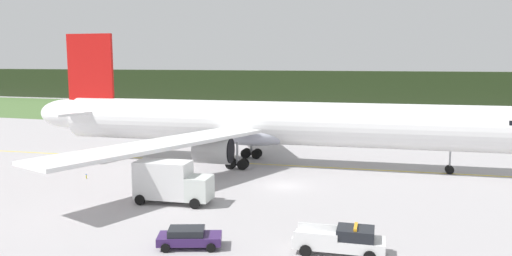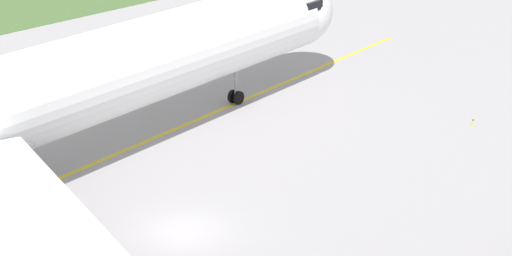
% 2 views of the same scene
% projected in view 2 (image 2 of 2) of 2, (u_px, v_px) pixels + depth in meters
% --- Properties ---
extents(ground, '(320.00, 320.00, 0.00)m').
position_uv_depth(ground, '(183.00, 231.00, 43.21)').
color(ground, '#A5A1A3').
extents(taxiway_centerline_main, '(81.94, 6.42, 0.01)m').
position_uv_depth(taxiway_centerline_main, '(2.00, 202.00, 46.25)').
color(taxiway_centerline_main, yellow).
rests_on(taxiway_centerline_main, ground).
extents(taxiway_edge_light_east, '(0.12, 0.12, 0.42)m').
position_uv_depth(taxiway_edge_light_east, '(473.00, 122.00, 56.84)').
color(taxiway_edge_light_east, yellow).
rests_on(taxiway_edge_light_east, ground).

